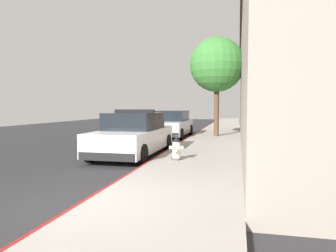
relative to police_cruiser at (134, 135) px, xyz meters
The scene contains 8 objects.
ground_plane 5.44m from the police_cruiser, 130.43° to the left, with size 27.38×60.00×0.20m, color #2B2B2D.
sidewalk_pavement 4.85m from the police_cruiser, 58.42° to the left, with size 2.66×60.00×0.15m, color #9E9991.
curb_painted_edge 4.30m from the police_cruiser, 74.37° to the left, with size 0.08×60.00×0.15m, color maroon.
storefront_building 9.03m from the police_cruiser, 42.28° to the left, with size 5.27×24.33×7.05m.
police_cruiser is the anchor object (origin of this frame).
parked_car_silver_ahead 7.17m from the police_cruiser, 91.05° to the left, with size 1.94×4.84×1.56m.
fire_hydrant 2.42m from the police_cruiser, 38.46° to the right, with size 0.44×0.40×0.76m.
street_tree 7.90m from the police_cruiser, 69.34° to the left, with size 3.01×3.01×5.47m.
Camera 1 is at (2.55, -4.75, 1.77)m, focal length 32.89 mm.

